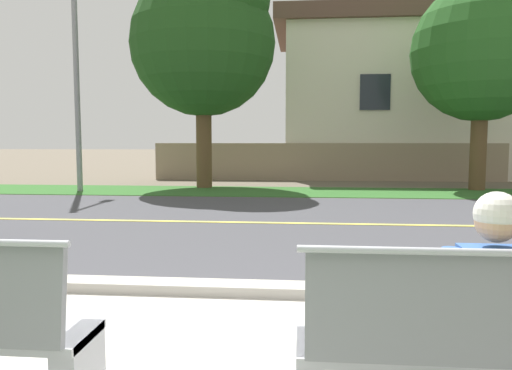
{
  "coord_description": "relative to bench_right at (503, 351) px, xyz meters",
  "views": [
    {
      "loc": [
        0.58,
        -2.3,
        1.51
      ],
      "look_at": [
        0.08,
        3.21,
        1.0
      ],
      "focal_mm": 34.37,
      "sensor_mm": 36.0,
      "label": 1
    }
  ],
  "objects": [
    {
      "name": "bench_right",
      "position": [
        0.0,
        0.0,
        0.0
      ],
      "size": [
        2.04,
        0.48,
        1.01
      ],
      "color": "#9EA0A8",
      "rests_on": "ground_plane"
    },
    {
      "name": "shade_tree_left",
      "position": [
        4.44,
        12.79,
        3.96
      ],
      "size": [
        4.12,
        4.12,
        6.8
      ],
      "color": "brown",
      "rests_on": "ground_plane"
    },
    {
      "name": "ground_plane",
      "position": [
        -1.59,
        7.86,
        -0.46
      ],
      "size": [
        140.0,
        140.0,
        0.0
      ],
      "primitive_type": "plane",
      "color": "#665B4C"
    },
    {
      "name": "shade_tree_far_left",
      "position": [
        -3.93,
        12.81,
        4.37
      ],
      "size": [
        4.51,
        4.51,
        7.44
      ],
      "color": "brown",
      "rests_on": "ground_plane"
    },
    {
      "name": "garden_wall",
      "position": [
        -0.07,
        16.08,
        0.24
      ],
      "size": [
        13.0,
        0.36,
        1.4
      ],
      "primitive_type": "cube",
      "color": "gray",
      "rests_on": "ground_plane"
    },
    {
      "name": "curb_edge",
      "position": [
        -1.59,
        2.21,
        -0.41
      ],
      "size": [
        44.0,
        0.3,
        0.11
      ],
      "primitive_type": "cube",
      "color": "#ADA89E",
      "rests_on": "ground_plane"
    },
    {
      "name": "seated_person_blue",
      "position": [
        -0.03,
        0.17,
        0.21
      ],
      "size": [
        0.52,
        0.68,
        1.25
      ],
      "color": "#333D56",
      "rests_on": "ground_plane"
    },
    {
      "name": "house_across_street",
      "position": [
        4.36,
        19.28,
        2.85
      ],
      "size": [
        12.86,
        6.91,
        6.54
      ],
      "color": "beige",
      "rests_on": "ground_plane"
    },
    {
      "name": "road_centre_line",
      "position": [
        -1.59,
        6.36,
        -0.46
      ],
      "size": [
        48.0,
        0.14,
        0.01
      ],
      "primitive_type": "cube",
      "color": "#E0CC4C",
      "rests_on": "ground_plane"
    },
    {
      "name": "far_verge_grass",
      "position": [
        -1.59,
        11.83,
        -0.46
      ],
      "size": [
        48.0,
        2.8,
        0.02
      ],
      "primitive_type": "cube",
      "color": "#2D6026",
      "rests_on": "ground_plane"
    },
    {
      "name": "street_asphalt",
      "position": [
        -1.59,
        6.36,
        -0.46
      ],
      "size": [
        52.0,
        8.0,
        0.01
      ],
      "primitive_type": "cube",
      "color": "#424247",
      "rests_on": "ground_plane"
    },
    {
      "name": "streetlamp",
      "position": [
        -7.52,
        11.62,
        3.95
      ],
      "size": [
        0.24,
        2.1,
        7.79
      ],
      "color": "gray",
      "rests_on": "ground_plane"
    }
  ]
}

